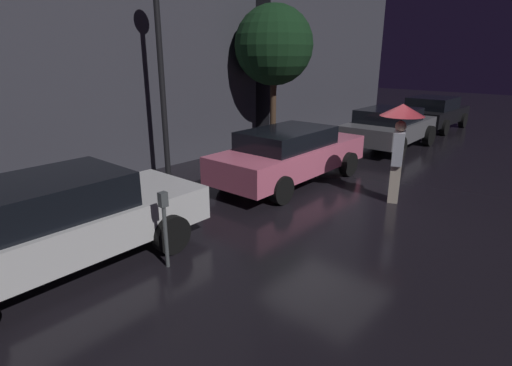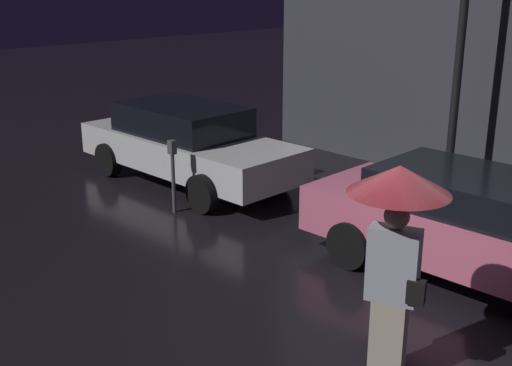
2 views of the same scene
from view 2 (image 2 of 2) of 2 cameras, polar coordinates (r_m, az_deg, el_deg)
The scene contains 5 objects.
ground_plane at distance 7.68m, azimuth 11.08°, elevation -11.03°, with size 60.00×60.00×0.00m, color black.
parked_car_white at distance 11.89m, azimuth -6.15°, elevation 3.60°, with size 4.61×1.93×1.43m.
parked_car_pink at distance 8.37m, azimuth 19.56°, elevation -3.72°, with size 4.65×1.88×1.37m.
pedestrian_with_umbrella at distance 5.79m, azimuth 12.36°, elevation -3.87°, with size 0.91×0.91×2.13m.
parking_meter at distance 10.33m, azimuth -7.40°, elevation 1.33°, with size 0.12×0.10×1.20m.
Camera 2 is at (3.71, -5.62, 3.67)m, focal length 45.00 mm.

